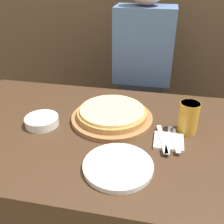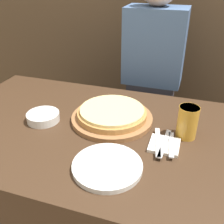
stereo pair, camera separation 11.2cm
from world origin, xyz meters
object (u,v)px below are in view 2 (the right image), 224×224
object	(u,v)px
dinner_knife	(165,143)
spoon	(171,144)
beer_glass	(188,121)
side_bowl	(43,117)
diner_person	(151,90)
pizza_on_board	(112,115)
fork	(158,142)
dinner_plate	(107,166)

from	to	relation	value
dinner_knife	spoon	xyz separation A→B (m)	(0.02, -0.00, 0.00)
beer_glass	dinner_knife	world-z (taller)	beer_glass
spoon	side_bowl	bearing A→B (deg)	177.56
spoon	diner_person	world-z (taller)	diner_person
pizza_on_board	diner_person	world-z (taller)	diner_person
dinner_knife	diner_person	size ratio (longest dim) A/B	0.14
fork	diner_person	bearing A→B (deg)	102.31
beer_glass	dinner_knife	bearing A→B (deg)	-126.45
pizza_on_board	fork	size ratio (longest dim) A/B	1.90
pizza_on_board	fork	bearing A→B (deg)	-28.66
fork	side_bowl	bearing A→B (deg)	177.31
pizza_on_board	spoon	bearing A→B (deg)	-23.98
fork	pizza_on_board	bearing A→B (deg)	151.34
pizza_on_board	spoon	world-z (taller)	pizza_on_board
beer_glass	fork	size ratio (longest dim) A/B	0.70
pizza_on_board	diner_person	bearing A→B (deg)	81.91
side_bowl	fork	size ratio (longest dim) A/B	0.76
pizza_on_board	side_bowl	distance (m)	0.30
beer_glass	spoon	bearing A→B (deg)	-115.19
pizza_on_board	dinner_knife	bearing A→B (deg)	-26.13
dinner_plate	dinner_knife	world-z (taller)	dinner_plate
fork	beer_glass	bearing A→B (deg)	44.81
dinner_plate	dinner_knife	bearing A→B (deg)	48.03
dinner_plate	fork	bearing A→B (deg)	52.75
dinner_plate	spoon	world-z (taller)	dinner_plate
pizza_on_board	dinner_plate	bearing A→B (deg)	-74.67
beer_glass	dinner_knife	xyz separation A→B (m)	(-0.07, -0.09, -0.06)
side_bowl	diner_person	distance (m)	0.73
fork	diner_person	xyz separation A→B (m)	(-0.14, 0.65, -0.09)
side_bowl	dinner_knife	size ratio (longest dim) A/B	0.76
beer_glass	pizza_on_board	bearing A→B (deg)	175.19
side_bowl	beer_glass	bearing A→B (deg)	6.71
pizza_on_board	beer_glass	world-z (taller)	beer_glass
dinner_plate	pizza_on_board	bearing A→B (deg)	105.33
beer_glass	dinner_plate	xyz separation A→B (m)	(-0.23, -0.27, -0.06)
fork	dinner_knife	xyz separation A→B (m)	(0.02, 0.00, 0.00)
spoon	diner_person	size ratio (longest dim) A/B	0.12
pizza_on_board	dinner_plate	size ratio (longest dim) A/B	1.49
side_bowl	fork	bearing A→B (deg)	-2.69
dinner_plate	side_bowl	world-z (taller)	side_bowl
spoon	diner_person	bearing A→B (deg)	106.42
beer_glass	side_bowl	distance (m)	0.60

